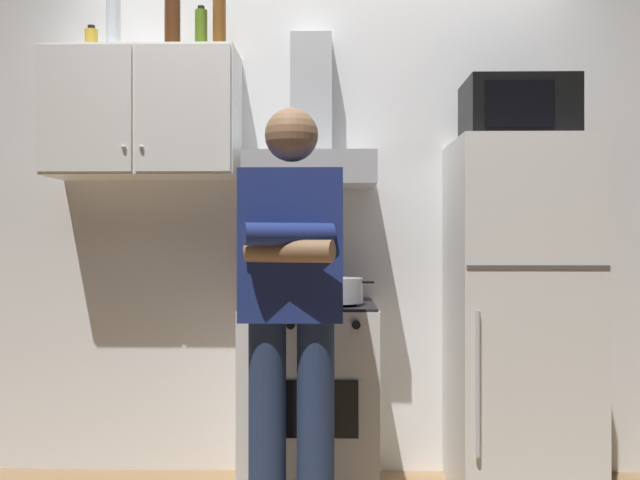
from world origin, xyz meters
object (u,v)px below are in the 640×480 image
at_px(microwave, 518,111).
at_px(cooking_pot, 339,290).
at_px(range_hood, 311,146).
at_px(refrigerator, 519,317).
at_px(stove_oven, 310,397).
at_px(person_standing, 291,307).
at_px(bottle_spice_jar, 91,40).
at_px(bottle_olive_oil, 201,31).
at_px(bottle_beer_brown, 219,25).
at_px(bottle_vodka_clear, 113,18).
at_px(bottle_rum_dark, 172,25).
at_px(upper_cabinet, 143,114).

relative_size(microwave, cooking_pot, 1.54).
relative_size(range_hood, refrigerator, 0.47).
height_order(stove_oven, refrigerator, refrigerator).
relative_size(range_hood, person_standing, 0.46).
relative_size(stove_oven, bottle_spice_jar, 6.76).
height_order(bottle_olive_oil, bottle_beer_brown, bottle_beer_brown).
relative_size(refrigerator, bottle_vodka_clear, 4.83).
bearing_deg(stove_oven, bottle_vodka_clear, 173.10).
bearing_deg(refrigerator, bottle_vodka_clear, 176.58).
distance_m(refrigerator, cooking_pot, 0.84).
xyz_separation_m(stove_oven, bottle_beer_brown, (-0.44, 0.15, 1.75)).
bearing_deg(bottle_beer_brown, person_standing, -62.67).
bearing_deg(bottle_beer_brown, microwave, -5.41).
relative_size(cooking_pot, bottle_olive_oil, 1.39).
distance_m(stove_oven, bottle_beer_brown, 1.81).
height_order(range_hood, bottle_rum_dark, bottle_rum_dark).
xyz_separation_m(bottle_olive_oil, bottle_vodka_clear, (-0.41, -0.04, 0.05)).
bearing_deg(microwave, bottle_vodka_clear, 177.13).
relative_size(microwave, bottle_spice_jar, 3.71).
bearing_deg(person_standing, bottle_vodka_clear, 141.06).
distance_m(microwave, bottle_olive_oil, 1.54).
xyz_separation_m(range_hood, bottle_rum_dark, (-0.66, -0.01, 0.58)).
distance_m(refrigerator, bottle_vodka_clear, 2.36).
xyz_separation_m(person_standing, bottle_olive_oil, (-0.48, 0.76, 1.25)).
bearing_deg(microwave, bottle_olive_oil, 174.95).
bearing_deg(upper_cabinet, person_standing, -44.26).
bearing_deg(bottle_vodka_clear, refrigerator, -3.42).
height_order(range_hood, refrigerator, range_hood).
bearing_deg(bottle_beer_brown, bottle_olive_oil, -179.33).
distance_m(cooking_pot, bottle_rum_dark, 1.49).
xyz_separation_m(refrigerator, bottle_vodka_clear, (-1.89, 0.11, 1.41)).
distance_m(refrigerator, microwave, 0.94).
relative_size(upper_cabinet, bottle_olive_oil, 4.02).
bearing_deg(cooking_pot, range_hood, 117.88).
height_order(bottle_spice_jar, bottle_olive_oil, bottle_olive_oil).
height_order(person_standing, bottle_spice_jar, bottle_spice_jar).
height_order(stove_oven, bottle_spice_jar, bottle_spice_jar).
relative_size(bottle_rum_dark, bottle_vodka_clear, 0.79).
relative_size(stove_oven, bottle_olive_oil, 3.91).
xyz_separation_m(refrigerator, bottle_spice_jar, (-2.00, 0.14, 1.31)).
xyz_separation_m(microwave, bottle_olive_oil, (-1.48, 0.13, 0.42)).
distance_m(microwave, bottle_rum_dark, 1.67).
xyz_separation_m(person_standing, bottle_beer_brown, (-0.39, 0.76, 1.28)).
bearing_deg(upper_cabinet, bottle_rum_dark, -4.34).
bearing_deg(bottle_beer_brown, stove_oven, -18.89).
relative_size(bottle_spice_jar, bottle_beer_brown, 0.46).
bearing_deg(bottle_spice_jar, stove_oven, -7.35).
relative_size(person_standing, bottle_beer_brown, 5.89).
height_order(upper_cabinet, bottle_spice_jar, bottle_spice_jar).
distance_m(microwave, bottle_beer_brown, 1.47).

